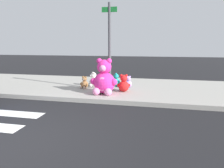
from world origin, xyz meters
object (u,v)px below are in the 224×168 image
at_px(sign_pole, 110,45).
at_px(plush_white, 93,81).
at_px(plush_pink_large, 104,80).
at_px(plush_red, 124,85).
at_px(plush_brown, 84,83).
at_px(plush_teal, 116,81).
at_px(plush_lavender, 128,83).

bearing_deg(sign_pole, plush_white, 144.39).
xyz_separation_m(sign_pole, plush_pink_large, (-0.07, -0.59, -1.20)).
height_order(plush_red, plush_brown, plush_red).
bearing_deg(plush_pink_large, plush_teal, 83.63).
distance_m(plush_lavender, plush_white, 1.48).
bearing_deg(plush_white, sign_pole, -35.61).
xyz_separation_m(plush_pink_large, plush_white, (-0.78, 1.19, -0.26)).
height_order(plush_pink_large, plush_white, plush_pink_large).
height_order(plush_lavender, plush_brown, plush_brown).
distance_m(plush_pink_large, plush_brown, 1.27).
bearing_deg(plush_white, plush_teal, 9.68).
distance_m(sign_pole, plush_lavender, 1.74).
xyz_separation_m(plush_red, plush_teal, (-0.48, 0.87, -0.04)).
relative_size(plush_pink_large, plush_red, 1.92).
relative_size(plush_pink_large, plush_lavender, 2.58).
height_order(plush_lavender, plush_white, plush_white).
distance_m(plush_red, plush_brown, 1.65).
xyz_separation_m(sign_pole, plush_brown, (-1.07, 0.13, -1.50)).
relative_size(sign_pole, plush_red, 4.90).
relative_size(plush_lavender, plush_teal, 0.88).
bearing_deg(plush_brown, plush_white, 65.08).
xyz_separation_m(plush_teal, plush_white, (-0.93, -0.16, 0.02)).
relative_size(plush_red, plush_teal, 1.18).
relative_size(plush_pink_large, plush_brown, 2.57).
distance_m(plush_pink_large, plush_lavender, 1.41).
distance_m(sign_pole, plush_pink_large, 1.34).
bearing_deg(plush_lavender, plush_red, -95.56).
height_order(plush_pink_large, plush_teal, plush_pink_large).
xyz_separation_m(plush_pink_large, plush_brown, (-1.00, 0.72, -0.31)).
relative_size(plush_pink_large, plush_white, 2.11).
bearing_deg(plush_pink_large, plush_brown, 144.37).
relative_size(plush_red, plush_brown, 1.34).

